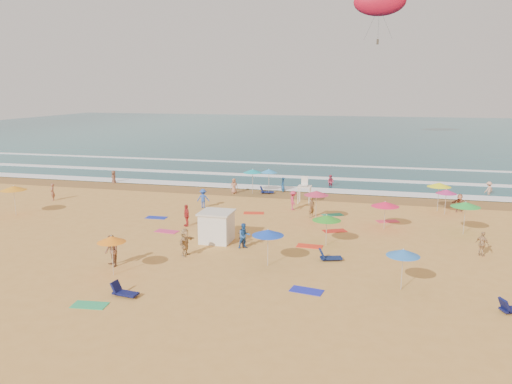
% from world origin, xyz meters
% --- Properties ---
extents(ground, '(220.00, 220.00, 0.00)m').
position_xyz_m(ground, '(0.00, 0.00, 0.00)').
color(ground, gold).
rests_on(ground, ground).
extents(ocean, '(220.00, 140.00, 0.18)m').
position_xyz_m(ocean, '(0.00, 84.00, 0.00)').
color(ocean, '#0C4756').
rests_on(ocean, ground).
extents(wet_sand, '(220.00, 220.00, 0.00)m').
position_xyz_m(wet_sand, '(0.00, 12.50, 0.01)').
color(wet_sand, olive).
rests_on(wet_sand, ground).
extents(surf_foam, '(200.00, 18.70, 0.05)m').
position_xyz_m(surf_foam, '(0.00, 21.32, 0.10)').
color(surf_foam, white).
rests_on(surf_foam, ground).
extents(cabana, '(2.00, 2.00, 2.00)m').
position_xyz_m(cabana, '(-0.04, -3.81, 1.00)').
color(cabana, white).
rests_on(cabana, ground).
extents(cabana_roof, '(2.20, 2.20, 0.12)m').
position_xyz_m(cabana_roof, '(-0.04, -3.81, 2.06)').
color(cabana_roof, silver).
rests_on(cabana_roof, cabana).
extents(bicycle, '(1.31, 2.01, 1.00)m').
position_xyz_m(bicycle, '(1.86, -4.11, 0.50)').
color(bicycle, black).
rests_on(bicycle, ground).
extents(lifeguard_stand, '(1.20, 1.20, 2.10)m').
position_xyz_m(lifeguard_stand, '(4.03, 9.22, 1.05)').
color(lifeguard_stand, white).
rests_on(lifeguard_stand, ground).
extents(beach_umbrellas, '(49.31, 28.21, 0.78)m').
position_xyz_m(beach_umbrellas, '(3.90, 0.03, 2.16)').
color(beach_umbrellas, '#F8FB1A').
rests_on(beach_umbrellas, ground).
extents(loungers, '(54.42, 29.12, 0.34)m').
position_xyz_m(loungers, '(5.03, -4.86, 0.17)').
color(loungers, '#101B51').
rests_on(loungers, ground).
extents(towels, '(38.15, 21.86, 0.03)m').
position_xyz_m(towels, '(0.11, -2.85, 0.01)').
color(towels, '#AE3615').
rests_on(towels, ground).
extents(beachgoers, '(50.31, 28.53, 2.14)m').
position_xyz_m(beachgoers, '(0.63, 3.25, 0.78)').
color(beachgoers, red).
rests_on(beachgoers, ground).
extents(parasail, '(9.19, 3.22, 9.98)m').
position_xyz_m(parasail, '(9.14, 61.16, 25.41)').
color(parasail, red).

